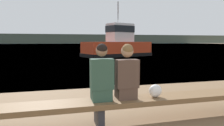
{
  "coord_description": "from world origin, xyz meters",
  "views": [
    {
      "loc": [
        -0.95,
        0.05,
        1.52
      ],
      "look_at": [
        0.69,
        6.51,
        0.81
      ],
      "focal_mm": 32.0,
      "sensor_mm": 36.0,
      "label": 1
    }
  ],
  "objects_px": {
    "bench_main": "(99,105)",
    "person_left": "(102,76)",
    "shopping_bag": "(155,91)",
    "tugboat_red": "(118,46)",
    "person_right": "(127,74)"
  },
  "relations": [
    {
      "from": "tugboat_red",
      "to": "person_right",
      "type": "bearing_deg",
      "value": 145.67
    },
    {
      "from": "person_left",
      "to": "person_right",
      "type": "height_order",
      "value": "person_left"
    },
    {
      "from": "bench_main",
      "to": "person_left",
      "type": "xyz_separation_m",
      "value": [
        0.05,
        0.0,
        0.54
      ]
    },
    {
      "from": "person_right",
      "to": "shopping_bag",
      "type": "relative_size",
      "value": 4.07
    },
    {
      "from": "shopping_bag",
      "to": "tugboat_red",
      "type": "distance_m",
      "value": 17.16
    },
    {
      "from": "shopping_bag",
      "to": "tugboat_red",
      "type": "relative_size",
      "value": 0.03
    },
    {
      "from": "person_right",
      "to": "shopping_bag",
      "type": "bearing_deg",
      "value": -2.87
    },
    {
      "from": "shopping_bag",
      "to": "tugboat_red",
      "type": "bearing_deg",
      "value": 76.55
    },
    {
      "from": "person_right",
      "to": "tugboat_red",
      "type": "xyz_separation_m",
      "value": [
        4.56,
        16.65,
        0.14
      ]
    },
    {
      "from": "person_left",
      "to": "bench_main",
      "type": "bearing_deg",
      "value": -178.47
    },
    {
      "from": "person_left",
      "to": "shopping_bag",
      "type": "xyz_separation_m",
      "value": [
        1.04,
        -0.03,
        -0.33
      ]
    },
    {
      "from": "bench_main",
      "to": "tugboat_red",
      "type": "distance_m",
      "value": 17.43
    },
    {
      "from": "bench_main",
      "to": "shopping_bag",
      "type": "bearing_deg",
      "value": -1.47
    },
    {
      "from": "tugboat_red",
      "to": "person_left",
      "type": "bearing_deg",
      "value": 144.17
    },
    {
      "from": "bench_main",
      "to": "person_right",
      "type": "distance_m",
      "value": 0.76
    }
  ]
}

